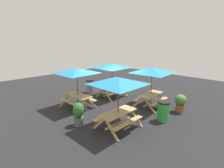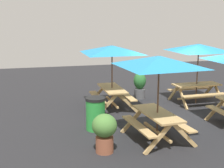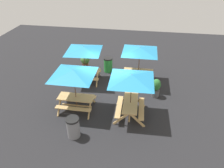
{
  "view_description": "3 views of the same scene",
  "coord_description": "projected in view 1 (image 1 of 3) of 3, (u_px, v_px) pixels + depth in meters",
  "views": [
    {
      "loc": [
        -6.62,
        6.71,
        3.81
      ],
      "look_at": [
        1.45,
        -1.42,
        0.9
      ],
      "focal_mm": 28.0,
      "sensor_mm": 36.0,
      "label": 1
    },
    {
      "loc": [
        -4.65,
        -9.17,
        3.26
      ],
      "look_at": [
        -1.84,
        1.52,
        0.9
      ],
      "focal_mm": 50.0,
      "sensor_mm": 36.0,
      "label": 2
    },
    {
      "loc": [
        10.02,
        1.81,
        7.07
      ],
      "look_at": [
        0.16,
        0.21,
        0.9
      ],
      "focal_mm": 35.0,
      "sensor_mm": 36.0,
      "label": 3
    }
  ],
  "objects": [
    {
      "name": "ground_plane",
      "position": [
        112.0,
        108.0,
        10.08
      ],
      "size": [
        24.0,
        24.0,
        0.0
      ],
      "primitive_type": "plane",
      "color": "#232326",
      "rests_on": "ground"
    },
    {
      "name": "potted_plant_1",
      "position": [
        180.0,
        102.0,
        9.38
      ],
      "size": [
        0.61,
        0.61,
        0.98
      ],
      "color": "#935138",
      "rests_on": "ground"
    },
    {
      "name": "picnic_table_0",
      "position": [
        112.0,
        68.0,
        11.55
      ],
      "size": [
        2.83,
        2.83,
        2.34
      ],
      "rotation": [
        0.0,
        0.0,
        1.57
      ],
      "color": "tan",
      "rests_on": "ground"
    },
    {
      "name": "trash_bin_gray",
      "position": [
        90.0,
        86.0,
        12.9
      ],
      "size": [
        0.59,
        0.59,
        0.98
      ],
      "color": "gray",
      "rests_on": "ground"
    },
    {
      "name": "picnic_table_3",
      "position": [
        152.0,
        73.0,
        9.79
      ],
      "size": [
        2.82,
        2.82,
        2.34
      ],
      "rotation": [
        0.0,
        0.0,
        1.65
      ],
      "color": "tan",
      "rests_on": "ground"
    },
    {
      "name": "potted_plant_0",
      "position": [
        79.0,
        113.0,
        7.89
      ],
      "size": [
        0.5,
        0.5,
        1.08
      ],
      "color": "#59595B",
      "rests_on": "ground"
    },
    {
      "name": "picnic_table_2",
      "position": [
        77.0,
        74.0,
        9.68
      ],
      "size": [
        2.83,
        2.83,
        2.34
      ],
      "rotation": [
        0.0,
        0.0,
        0.03
      ],
      "color": "tan",
      "rests_on": "ground"
    },
    {
      "name": "picnic_table_1",
      "position": [
        118.0,
        85.0,
        7.28
      ],
      "size": [
        2.83,
        2.83,
        2.34
      ],
      "rotation": [
        0.0,
        0.0,
        1.58
      ],
      "color": "tan",
      "rests_on": "ground"
    },
    {
      "name": "trash_bin_green",
      "position": [
        163.0,
        111.0,
        8.36
      ],
      "size": [
        0.59,
        0.59,
        0.98
      ],
      "color": "green",
      "rests_on": "ground"
    }
  ]
}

